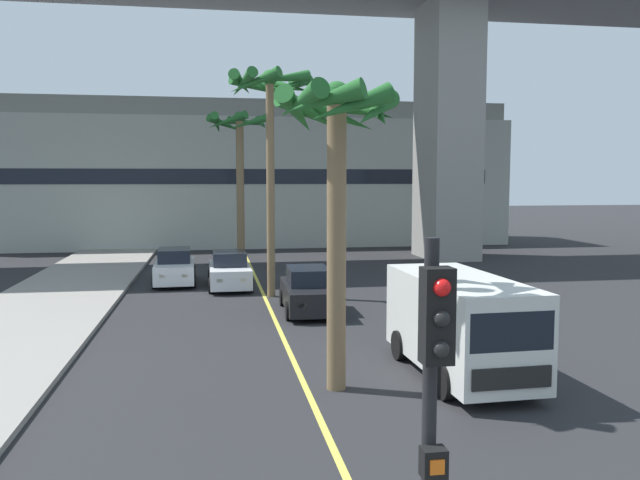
% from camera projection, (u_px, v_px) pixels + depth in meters
% --- Properties ---
extents(lane_stripe_center, '(0.14, 56.00, 0.01)m').
position_uv_depth(lane_stripe_center, '(272.00, 314.00, 22.41)').
color(lane_stripe_center, '#DBCC4C').
rests_on(lane_stripe_center, ground).
extents(pier_building_backdrop, '(37.88, 8.04, 10.03)m').
position_uv_depth(pier_building_backdrop, '(240.00, 175.00, 46.72)').
color(pier_building_backdrop, '#ADB2A8').
rests_on(pier_building_backdrop, ground).
extents(car_queue_front, '(1.93, 4.15, 1.56)m').
position_uv_depth(car_queue_front, '(175.00, 268.00, 28.98)').
color(car_queue_front, white).
rests_on(car_queue_front, ground).
extents(car_queue_second, '(1.88, 4.12, 1.56)m').
position_uv_depth(car_queue_second, '(230.00, 271.00, 27.88)').
color(car_queue_second, white).
rests_on(car_queue_second, ground).
extents(car_queue_third, '(1.92, 4.15, 1.56)m').
position_uv_depth(car_queue_third, '(308.00, 292.00, 22.78)').
color(car_queue_third, black).
rests_on(car_queue_third, ground).
extents(delivery_van, '(2.26, 5.30, 2.36)m').
position_uv_depth(delivery_van, '(460.00, 322.00, 15.30)').
color(delivery_van, silver).
rests_on(delivery_van, ground).
extents(traffic_light_median_near, '(0.24, 0.37, 4.20)m').
position_uv_depth(traffic_light_median_near, '(432.00, 422.00, 5.19)').
color(traffic_light_median_near, black).
rests_on(traffic_light_median_near, ground).
extents(palm_tree_near_median, '(2.87, 2.87, 6.76)m').
position_uv_depth(palm_tree_near_median, '(337.00, 145.00, 13.94)').
color(palm_tree_near_median, brown).
rests_on(palm_tree_near_median, ground).
extents(palm_tree_mid_median, '(3.48, 3.67, 8.23)m').
position_uv_depth(palm_tree_mid_median, '(239.00, 145.00, 34.19)').
color(palm_tree_mid_median, brown).
rests_on(palm_tree_mid_median, ground).
extents(palm_tree_far_median, '(3.47, 3.48, 8.90)m').
position_uv_depth(palm_tree_far_median, '(271.00, 103.00, 25.14)').
color(palm_tree_far_median, brown).
rests_on(palm_tree_far_median, ground).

